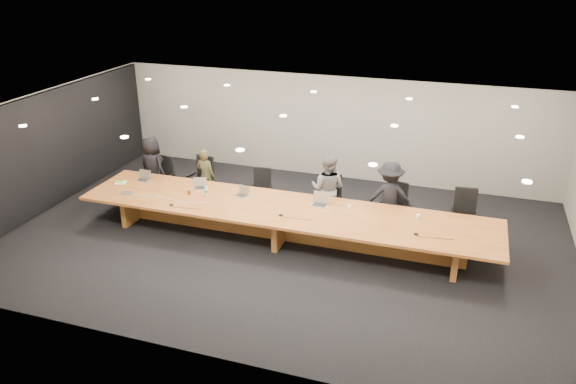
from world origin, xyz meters
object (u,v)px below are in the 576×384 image
at_px(person_c, 328,189).
at_px(laptop_a, 143,176).
at_px(mic_left, 172,204).
at_px(chair_far_left, 162,177).
at_px(av_box, 127,193).
at_px(laptop_c, 241,191).
at_px(chair_mid_left, 260,189).
at_px(mic_center, 281,215).
at_px(water_bottle, 206,191).
at_px(chair_right, 394,206).
at_px(amber_mug, 189,193).
at_px(person_a, 153,167).
at_px(person_d, 389,197).
at_px(person_b, 206,177).
at_px(chair_left, 200,180).
at_px(paper_cup_far, 418,217).
at_px(chair_mid_right, 328,198).
at_px(laptop_d, 319,200).
at_px(chair_far_right, 465,215).
at_px(mic_right, 416,234).
at_px(laptop_b, 200,184).
at_px(paper_cup_near, 349,207).
at_px(conference_table, 284,218).

bearing_deg(person_c, laptop_a, 12.83).
height_order(laptop_a, mic_left, laptop_a).
relative_size(chair_far_left, av_box, 4.77).
bearing_deg(laptop_a, laptop_c, -2.05).
relative_size(chair_mid_left, mic_center, 9.17).
bearing_deg(water_bottle, mic_center, -12.40).
bearing_deg(chair_right, laptop_a, -157.18).
bearing_deg(chair_right, amber_mug, -149.40).
bearing_deg(person_a, chair_right, -162.32).
height_order(chair_right, water_bottle, chair_right).
height_order(chair_far_left, person_d, person_d).
xyz_separation_m(chair_right, person_b, (-4.59, -0.11, 0.17)).
distance_m(chair_left, person_d, 4.68).
bearing_deg(paper_cup_far, mic_center, -165.17).
height_order(laptop_a, water_bottle, laptop_a).
relative_size(chair_left, person_a, 0.74).
bearing_deg(laptop_a, chair_mid_right, 11.44).
distance_m(person_b, laptop_d, 3.25).
xyz_separation_m(person_b, av_box, (-1.16, -1.62, 0.06)).
xyz_separation_m(laptop_d, mic_center, (-0.63, -0.71, -0.13)).
distance_m(person_c, laptop_a, 4.42).
relative_size(chair_mid_left, person_c, 0.62).
bearing_deg(laptop_c, chair_far_right, 28.91).
height_order(laptop_d, mic_right, laptop_d).
xyz_separation_m(chair_right, paper_cup_far, (0.62, -0.98, 0.27)).
bearing_deg(chair_mid_right, person_b, -168.61).
bearing_deg(laptop_b, person_d, -10.73).
bearing_deg(laptop_a, laptop_b, 0.35).
relative_size(person_c, laptop_a, 5.42).
xyz_separation_m(laptop_a, laptop_d, (4.38, -0.08, 0.02)).
height_order(person_c, person_d, person_c).
bearing_deg(chair_mid_left, paper_cup_far, -20.36).
xyz_separation_m(person_c, paper_cup_near, (0.67, -0.76, -0.03)).
relative_size(chair_far_right, laptop_d, 3.16).
distance_m(chair_mid_left, chair_far_right, 4.72).
distance_m(conference_table, chair_right, 2.54).
bearing_deg(person_a, conference_table, 179.12).
bearing_deg(laptop_d, person_b, 169.22).
relative_size(laptop_a, paper_cup_near, 3.48).
bearing_deg(chair_right, paper_cup_far, -43.88).
height_order(person_b, paper_cup_far, person_b).
height_order(chair_far_left, chair_mid_right, chair_mid_right).
bearing_deg(chair_far_right, laptop_c, -174.53).
relative_size(chair_mid_left, person_a, 0.64).
bearing_deg(chair_right, chair_far_left, -165.37).
xyz_separation_m(laptop_b, water_bottle, (0.34, -0.35, -0.00)).
relative_size(person_c, av_box, 7.48).
height_order(chair_right, mic_center, chair_right).
relative_size(person_c, laptop_d, 4.53).
relative_size(paper_cup_far, mic_left, 0.96).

